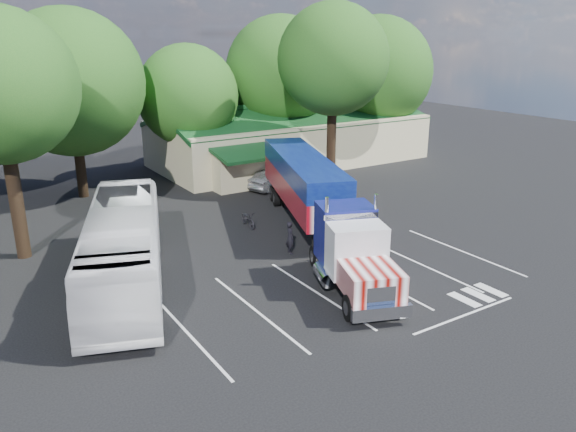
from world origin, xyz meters
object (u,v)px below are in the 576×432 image
semi_truck (314,195)px  tour_bus (124,247)px  silver_sedan (275,179)px  bicycle (248,219)px  woman (290,237)px

semi_truck → tour_bus: bearing=-154.4°
semi_truck → silver_sedan: (3.42, 9.93, -1.71)m
bicycle → tour_bus: 9.87m
woman → silver_sedan: (6.14, 11.66, -0.16)m
tour_bus → silver_sedan: (14.74, 10.85, -1.14)m
woman → tour_bus: bearing=94.2°
silver_sedan → tour_bus: bearing=107.4°
bicycle → tour_bus: tour_bus is taller
silver_sedan → woman: bearing=133.3°
tour_bus → bicycle: bearing=45.4°
woman → tour_bus: size_ratio=0.13×
bicycle → silver_sedan: bearing=54.0°
woman → bicycle: bearing=7.3°
bicycle → tour_bus: (-8.80, -4.25, 1.37)m
semi_truck → silver_sedan: size_ratio=4.51×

